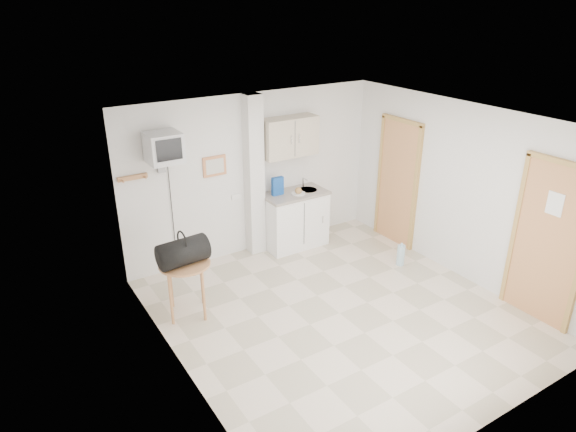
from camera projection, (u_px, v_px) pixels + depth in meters
ground at (340, 313)px, 6.65m from camera, size 4.50×4.50×0.00m
room_envelope at (356, 197)px, 6.22m from camera, size 4.24×4.54×2.55m
kitchenette at (293, 199)px, 8.16m from camera, size 1.03×0.58×2.10m
crt_television at (164, 149)px, 6.74m from camera, size 0.44×0.45×2.15m
round_table at (185, 270)px, 6.40m from camera, size 0.64×0.64×0.74m
duffel_bag at (183, 252)px, 6.26m from camera, size 0.63×0.38×0.45m
water_bottle at (401, 255)px, 7.78m from camera, size 0.12×0.12×0.36m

